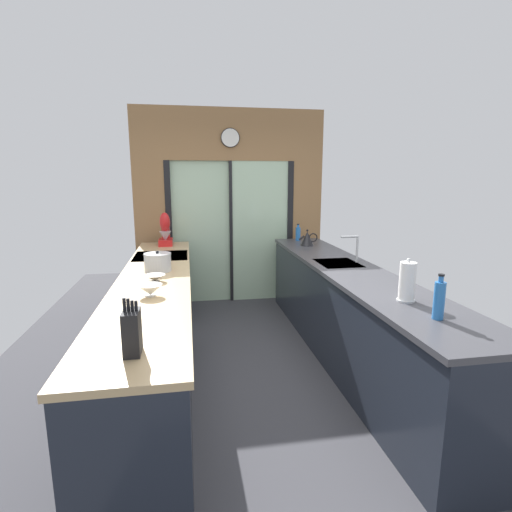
{
  "coord_description": "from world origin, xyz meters",
  "views": [
    {
      "loc": [
        -0.6,
        -3.16,
        1.77
      ],
      "look_at": [
        0.06,
        0.66,
        1.0
      ],
      "focal_mm": 27.62,
      "sensor_mm": 36.0,
      "label": 1
    }
  ],
  "objects_px": {
    "soap_bottle_near": "(439,300)",
    "paper_towel_roll": "(407,282)",
    "mixing_bowl_far": "(155,278)",
    "soap_bottle_far": "(298,233)",
    "oven_range": "(163,296)",
    "knife_block": "(132,332)",
    "stock_pot": "(158,262)",
    "mixing_bowl_near": "(150,290)",
    "stand_mixer": "(165,233)",
    "kettle": "(307,238)"
  },
  "relations": [
    {
      "from": "soap_bottle_near",
      "to": "paper_towel_roll",
      "type": "bearing_deg",
      "value": 90.0
    },
    {
      "from": "mixing_bowl_far",
      "to": "soap_bottle_far",
      "type": "xyz_separation_m",
      "value": [
        1.78,
        1.93,
        0.06
      ]
    },
    {
      "from": "oven_range",
      "to": "paper_towel_roll",
      "type": "relative_size",
      "value": 2.99
    },
    {
      "from": "mixing_bowl_far",
      "to": "knife_block",
      "type": "distance_m",
      "value": 1.39
    },
    {
      "from": "stock_pot",
      "to": "soap_bottle_far",
      "type": "relative_size",
      "value": 1.08
    },
    {
      "from": "mixing_bowl_near",
      "to": "paper_towel_roll",
      "type": "relative_size",
      "value": 0.58
    },
    {
      "from": "knife_block",
      "to": "soap_bottle_far",
      "type": "height_order",
      "value": "knife_block"
    },
    {
      "from": "stand_mixer",
      "to": "oven_range",
      "type": "bearing_deg",
      "value": -91.52
    },
    {
      "from": "stand_mixer",
      "to": "knife_block",
      "type": "bearing_deg",
      "value": -90.0
    },
    {
      "from": "mixing_bowl_far",
      "to": "stand_mixer",
      "type": "distance_m",
      "value": 1.84
    },
    {
      "from": "mixing_bowl_near",
      "to": "knife_block",
      "type": "xyz_separation_m",
      "value": [
        -0.0,
        -0.97,
        0.07
      ]
    },
    {
      "from": "stand_mixer",
      "to": "paper_towel_roll",
      "type": "height_order",
      "value": "stand_mixer"
    },
    {
      "from": "mixing_bowl_near",
      "to": "kettle",
      "type": "xyz_separation_m",
      "value": [
        1.78,
        1.91,
        0.05
      ]
    },
    {
      "from": "stand_mixer",
      "to": "mixing_bowl_near",
      "type": "bearing_deg",
      "value": -90.0
    },
    {
      "from": "mixing_bowl_near",
      "to": "stock_pot",
      "type": "distance_m",
      "value": 0.8
    },
    {
      "from": "mixing_bowl_far",
      "to": "oven_range",
      "type": "bearing_deg",
      "value": 90.93
    },
    {
      "from": "kettle",
      "to": "mixing_bowl_near",
      "type": "bearing_deg",
      "value": -133.01
    },
    {
      "from": "oven_range",
      "to": "soap_bottle_far",
      "type": "distance_m",
      "value": 2.04
    },
    {
      "from": "mixing_bowl_far",
      "to": "soap_bottle_near",
      "type": "height_order",
      "value": "soap_bottle_near"
    },
    {
      "from": "mixing_bowl_near",
      "to": "paper_towel_roll",
      "type": "height_order",
      "value": "paper_towel_roll"
    },
    {
      "from": "oven_range",
      "to": "kettle",
      "type": "relative_size",
      "value": 3.67
    },
    {
      "from": "knife_block",
      "to": "soap_bottle_far",
      "type": "relative_size",
      "value": 1.25
    },
    {
      "from": "stand_mixer",
      "to": "stock_pot",
      "type": "height_order",
      "value": "stand_mixer"
    },
    {
      "from": "stock_pot",
      "to": "soap_bottle_far",
      "type": "xyz_separation_m",
      "value": [
        1.78,
        1.54,
        0.01
      ]
    },
    {
      "from": "kettle",
      "to": "soap_bottle_near",
      "type": "relative_size",
      "value": 0.88
    },
    {
      "from": "mixing_bowl_near",
      "to": "stand_mixer",
      "type": "distance_m",
      "value": 2.24
    },
    {
      "from": "soap_bottle_near",
      "to": "knife_block",
      "type": "bearing_deg",
      "value": -174.13
    },
    {
      "from": "mixing_bowl_far",
      "to": "stand_mixer",
      "type": "xyz_separation_m",
      "value": [
        0.0,
        1.83,
        0.13
      ]
    },
    {
      "from": "oven_range",
      "to": "stock_pot",
      "type": "xyz_separation_m",
      "value": [
        0.02,
        -0.75,
        0.55
      ]
    },
    {
      "from": "stock_pot",
      "to": "kettle",
      "type": "xyz_separation_m",
      "value": [
        1.78,
        1.11,
        0.01
      ]
    },
    {
      "from": "kettle",
      "to": "soap_bottle_far",
      "type": "relative_size",
      "value": 1.09
    },
    {
      "from": "oven_range",
      "to": "mixing_bowl_near",
      "type": "xyz_separation_m",
      "value": [
        0.02,
        -1.55,
        0.51
      ]
    },
    {
      "from": "soap_bottle_far",
      "to": "stand_mixer",
      "type": "bearing_deg",
      "value": -176.92
    },
    {
      "from": "mixing_bowl_far",
      "to": "kettle",
      "type": "bearing_deg",
      "value": 40.11
    },
    {
      "from": "mixing_bowl_near",
      "to": "kettle",
      "type": "bearing_deg",
      "value": 46.99
    },
    {
      "from": "soap_bottle_far",
      "to": "oven_range",
      "type": "bearing_deg",
      "value": -156.31
    },
    {
      "from": "mixing_bowl_near",
      "to": "stock_pot",
      "type": "bearing_deg",
      "value": 90.0
    },
    {
      "from": "mixing_bowl_near",
      "to": "mixing_bowl_far",
      "type": "distance_m",
      "value": 0.41
    },
    {
      "from": "mixing_bowl_far",
      "to": "knife_block",
      "type": "bearing_deg",
      "value": -90.0
    },
    {
      "from": "mixing_bowl_near",
      "to": "mixing_bowl_far",
      "type": "relative_size",
      "value": 1.0
    },
    {
      "from": "mixing_bowl_far",
      "to": "stand_mixer",
      "type": "height_order",
      "value": "stand_mixer"
    },
    {
      "from": "mixing_bowl_near",
      "to": "soap_bottle_far",
      "type": "height_order",
      "value": "soap_bottle_far"
    },
    {
      "from": "knife_block",
      "to": "soap_bottle_near",
      "type": "relative_size",
      "value": 1.01
    },
    {
      "from": "knife_block",
      "to": "kettle",
      "type": "xyz_separation_m",
      "value": [
        1.78,
        2.88,
        -0.02
      ]
    },
    {
      "from": "mixing_bowl_near",
      "to": "soap_bottle_near",
      "type": "height_order",
      "value": "soap_bottle_near"
    },
    {
      "from": "paper_towel_roll",
      "to": "soap_bottle_far",
      "type": "bearing_deg",
      "value": 90.0
    },
    {
      "from": "mixing_bowl_near",
      "to": "kettle",
      "type": "height_order",
      "value": "kettle"
    },
    {
      "from": "stand_mixer",
      "to": "soap_bottle_far",
      "type": "distance_m",
      "value": 1.78
    },
    {
      "from": "mixing_bowl_near",
      "to": "paper_towel_roll",
      "type": "xyz_separation_m",
      "value": [
        1.78,
        -0.43,
        0.09
      ]
    },
    {
      "from": "paper_towel_roll",
      "to": "stock_pot",
      "type": "bearing_deg",
      "value": 145.38
    }
  ]
}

